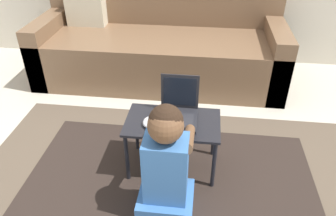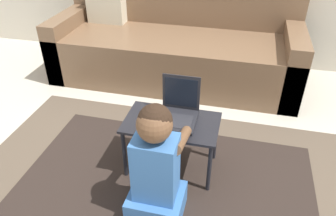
{
  "view_description": "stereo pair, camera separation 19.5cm",
  "coord_description": "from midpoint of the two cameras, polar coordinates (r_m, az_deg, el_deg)",
  "views": [
    {
      "loc": [
        0.23,
        -1.6,
        1.5
      ],
      "look_at": [
        0.03,
        0.03,
        0.42
      ],
      "focal_mm": 35.0,
      "sensor_mm": 36.0,
      "label": 1
    },
    {
      "loc": [
        0.42,
        -1.56,
        1.5
      ],
      "look_at": [
        0.03,
        0.03,
        0.42
      ],
      "focal_mm": 35.0,
      "sensor_mm": 36.0,
      "label": 2
    }
  ],
  "objects": [
    {
      "name": "ground_plane",
      "position": [
        2.2,
        -3.55,
        -9.64
      ],
      "size": [
        16.0,
        16.0,
        0.0
      ],
      "primitive_type": "plane",
      "color": "beige"
    },
    {
      "name": "area_rug",
      "position": [
        2.04,
        -2.68,
        -13.78
      ],
      "size": [
        2.46,
        1.62,
        0.01
      ],
      "color": "brown",
      "rests_on": "ground_plane"
    },
    {
      "name": "couch",
      "position": [
        3.13,
        -3.32,
        10.87
      ],
      "size": [
        2.21,
        0.88,
        0.91
      ],
      "color": "brown",
      "rests_on": "ground_plane"
    },
    {
      "name": "laptop_desk",
      "position": [
        1.97,
        -2.03,
        -3.53
      ],
      "size": [
        0.56,
        0.34,
        0.36
      ],
      "color": "black",
      "rests_on": "ground_plane"
    },
    {
      "name": "laptop",
      "position": [
        1.95,
        -1.09,
        -0.89
      ],
      "size": [
        0.23,
        0.24,
        0.25
      ],
      "color": "#232328",
      "rests_on": "laptop_desk"
    },
    {
      "name": "computer_mouse",
      "position": [
        1.92,
        -6.33,
        -2.54
      ],
      "size": [
        0.07,
        0.1,
        0.04
      ],
      "color": "silver",
      "rests_on": "laptop_desk"
    },
    {
      "name": "person_seated",
      "position": [
        1.68,
        -3.73,
        -10.64
      ],
      "size": [
        0.29,
        0.42,
        0.71
      ],
      "color": "#3D70B2",
      "rests_on": "ground_plane"
    }
  ]
}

